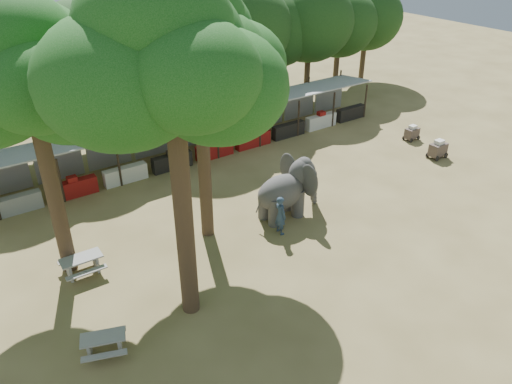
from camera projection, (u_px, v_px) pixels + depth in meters
ground at (346, 278)px, 20.16m from camera, size 100.00×100.00×0.00m
vendor_stalls at (185, 139)px, 29.53m from camera, size 28.00×2.99×2.80m
yard_tree_left at (21, 72)px, 16.80m from camera, size 7.10×6.90×11.02m
yard_tree_center at (163, 61)px, 14.19m from camera, size 7.10×6.90×12.04m
yard_tree_back at (192, 45)px, 18.87m from camera, size 7.10×6.90×11.36m
backdrop_trees at (142, 48)px, 31.11m from camera, size 46.46×5.95×8.33m
elephant at (289, 189)px, 23.79m from camera, size 3.63×2.80×2.80m
handler at (280, 215)px, 22.56m from camera, size 0.48×0.70×1.89m
picnic_table_near at (104, 342)px, 16.52m from camera, size 1.81×1.72×0.73m
picnic_table_far at (82, 263)px, 20.15m from camera, size 1.65×1.50×0.81m
cart_front at (438, 149)px, 29.81m from camera, size 1.17×0.77×1.13m
cart_back at (412, 133)px, 32.20m from camera, size 1.03×0.70×0.99m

